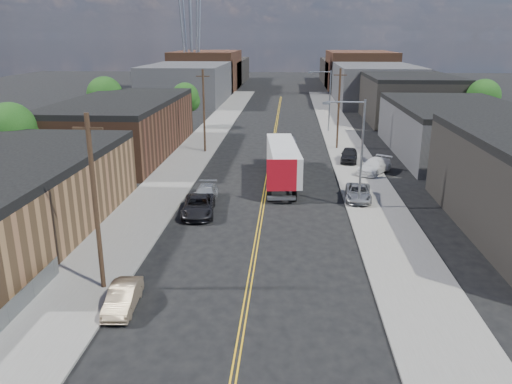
# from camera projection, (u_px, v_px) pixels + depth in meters

# --- Properties ---
(ground) EXTENTS (260.00, 260.00, 0.00)m
(ground) POSITION_uv_depth(u_px,v_px,m) (275.00, 131.00, 75.40)
(ground) COLOR black
(ground) RESTS_ON ground
(centerline) EXTENTS (0.32, 120.00, 0.01)m
(centerline) POSITION_uv_depth(u_px,v_px,m) (271.00, 153.00, 61.11)
(centerline) COLOR gold
(centerline) RESTS_ON ground
(sidewalk_left) EXTENTS (5.00, 140.00, 0.15)m
(sidewalk_left) POSITION_uv_depth(u_px,v_px,m) (195.00, 152.00, 61.70)
(sidewalk_left) COLOR slate
(sidewalk_left) RESTS_ON ground
(sidewalk_right) EXTENTS (5.00, 140.00, 0.15)m
(sidewalk_right) POSITION_uv_depth(u_px,v_px,m) (350.00, 154.00, 60.48)
(sidewalk_right) COLOR slate
(sidewalk_right) RESTS_ON ground
(warehouse_tan) EXTENTS (12.00, 22.00, 5.60)m
(warehouse_tan) POSITION_uv_depth(u_px,v_px,m) (7.00, 196.00, 35.73)
(warehouse_tan) COLOR brown
(warehouse_tan) RESTS_ON ground
(warehouse_brown) EXTENTS (12.00, 26.00, 6.60)m
(warehouse_brown) POSITION_uv_depth(u_px,v_px,m) (123.00, 126.00, 60.33)
(warehouse_brown) COLOR #482C1D
(warehouse_brown) RESTS_ON ground
(industrial_right_b) EXTENTS (14.00, 24.00, 6.10)m
(industrial_right_b) POSITION_uv_depth(u_px,v_px,m) (455.00, 129.00, 59.74)
(industrial_right_b) COLOR #323234
(industrial_right_b) RESTS_ON ground
(industrial_right_c) EXTENTS (14.00, 22.00, 7.60)m
(industrial_right_c) POSITION_uv_depth(u_px,v_px,m) (408.00, 98.00, 84.28)
(industrial_right_c) COLOR black
(industrial_right_c) RESTS_ON ground
(skyline_left_a) EXTENTS (16.00, 30.00, 8.00)m
(skyline_left_a) POSITION_uv_depth(u_px,v_px,m) (189.00, 83.00, 108.82)
(skyline_left_a) COLOR #323234
(skyline_left_a) RESTS_ON ground
(skyline_right_a) EXTENTS (16.00, 30.00, 8.00)m
(skyline_right_a) POSITION_uv_depth(u_px,v_px,m) (374.00, 84.00, 106.25)
(skyline_right_a) COLOR #323234
(skyline_right_a) RESTS_ON ground
(skyline_left_b) EXTENTS (16.00, 26.00, 10.00)m
(skyline_left_b) POSITION_uv_depth(u_px,v_px,m) (207.00, 71.00, 132.32)
(skyline_left_b) COLOR #482C1D
(skyline_left_b) RESTS_ON ground
(skyline_right_b) EXTENTS (16.00, 26.00, 10.00)m
(skyline_right_b) POSITION_uv_depth(u_px,v_px,m) (359.00, 71.00, 129.76)
(skyline_right_b) COLOR #482C1D
(skyline_right_b) RESTS_ON ground
(skyline_left_c) EXTENTS (16.00, 40.00, 7.00)m
(skyline_left_c) POSITION_uv_depth(u_px,v_px,m) (218.00, 71.00, 151.82)
(skyline_left_c) COLOR black
(skyline_left_c) RESTS_ON ground
(skyline_right_c) EXTENTS (16.00, 40.00, 7.00)m
(skyline_right_c) POSITION_uv_depth(u_px,v_px,m) (350.00, 72.00, 149.25)
(skyline_right_c) COLOR black
(skyline_right_c) RESTS_ON ground
(streetlight_near) EXTENTS (3.39, 0.25, 9.00)m
(streetlight_near) POSITION_uv_depth(u_px,v_px,m) (357.00, 146.00, 39.99)
(streetlight_near) COLOR gray
(streetlight_near) RESTS_ON ground
(streetlight_far) EXTENTS (3.39, 0.25, 9.00)m
(streetlight_far) POSITION_uv_depth(u_px,v_px,m) (327.00, 96.00, 73.32)
(streetlight_far) COLOR gray
(streetlight_far) RESTS_ON ground
(utility_pole_left_near) EXTENTS (1.60, 0.26, 10.00)m
(utility_pole_left_near) POSITION_uv_depth(u_px,v_px,m) (95.00, 203.00, 26.78)
(utility_pole_left_near) COLOR black
(utility_pole_left_near) RESTS_ON ground
(utility_pole_left_far) EXTENTS (1.60, 0.26, 10.00)m
(utility_pole_left_far) POSITION_uv_depth(u_px,v_px,m) (204.00, 111.00, 60.11)
(utility_pole_left_far) COLOR black
(utility_pole_left_far) RESTS_ON ground
(utility_pole_right) EXTENTS (1.60, 0.26, 10.00)m
(utility_pole_right) POSITION_uv_depth(u_px,v_px,m) (339.00, 109.00, 61.91)
(utility_pole_right) COLOR black
(utility_pole_right) RESTS_ON ground
(tree_left_near) EXTENTS (4.85, 4.76, 7.91)m
(tree_left_near) POSITION_uv_depth(u_px,v_px,m) (11.00, 131.00, 46.82)
(tree_left_near) COLOR black
(tree_left_near) RESTS_ON ground
(tree_left_mid) EXTENTS (5.10, 5.04, 8.37)m
(tree_left_mid) POSITION_uv_depth(u_px,v_px,m) (106.00, 97.00, 70.54)
(tree_left_mid) COLOR black
(tree_left_mid) RESTS_ON ground
(tree_left_far) EXTENTS (4.35, 4.20, 6.97)m
(tree_left_far) POSITION_uv_depth(u_px,v_px,m) (186.00, 98.00, 76.84)
(tree_left_far) COLOR black
(tree_left_far) RESTS_ON ground
(tree_right_far) EXTENTS (4.85, 4.76, 7.91)m
(tree_right_far) POSITION_uv_depth(u_px,v_px,m) (484.00, 98.00, 71.92)
(tree_right_far) COLOR black
(tree_right_far) RESTS_ON ground
(semi_truck) EXTENTS (3.59, 15.14, 3.91)m
(semi_truck) POSITION_uv_depth(u_px,v_px,m) (283.00, 159.00, 49.00)
(semi_truck) COLOR beige
(semi_truck) RESTS_ON ground
(car_left_b) EXTENTS (1.63, 3.99, 1.29)m
(car_left_b) POSITION_uv_depth(u_px,v_px,m) (123.00, 297.00, 26.10)
(car_left_b) COLOR #8B775B
(car_left_b) RESTS_ON ground
(car_left_c) EXTENTS (2.99, 5.57, 1.49)m
(car_left_c) POSITION_uv_depth(u_px,v_px,m) (199.00, 206.00, 39.90)
(car_left_c) COLOR black
(car_left_c) RESTS_ON ground
(car_left_d) EXTENTS (2.11, 4.78, 1.36)m
(car_left_d) POSITION_uv_depth(u_px,v_px,m) (206.00, 194.00, 43.14)
(car_left_d) COLOR #ACAFB1
(car_left_d) RESTS_ON ground
(car_right_lot_a) EXTENTS (2.59, 4.84, 1.29)m
(car_right_lot_a) POSITION_uv_depth(u_px,v_px,m) (358.00, 192.00, 43.13)
(car_right_lot_a) COLOR #9D9FA2
(car_right_lot_a) RESTS_ON sidewalk_right
(car_right_lot_b) EXTENTS (4.55, 5.45, 1.49)m
(car_right_lot_b) POSITION_uv_depth(u_px,v_px,m) (374.00, 166.00, 51.57)
(car_right_lot_b) COLOR white
(car_right_lot_b) RESTS_ON sidewalk_right
(car_right_lot_c) EXTENTS (2.46, 4.72, 1.53)m
(car_right_lot_c) POSITION_uv_depth(u_px,v_px,m) (349.00, 155.00, 56.29)
(car_right_lot_c) COLOR black
(car_right_lot_c) RESTS_ON sidewalk_right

